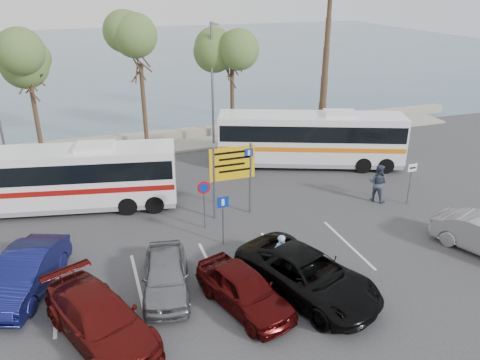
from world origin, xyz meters
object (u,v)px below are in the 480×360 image
object	(u,v)px
coach_bus_right	(310,141)
car_blue	(26,273)
pedestrian_far	(378,183)
street_lamp_right	(213,79)
suv_black	(307,275)
direction_sign	(232,169)
car_red	(244,289)
car_maroon	(100,319)
pedestrian_near	(280,254)
car_silver_a	(166,275)
coach_bus_left	(65,180)

from	to	relation	value
coach_bus_right	car_blue	bearing A→B (deg)	-152.31
pedestrian_far	street_lamp_right	bearing A→B (deg)	-10.29
suv_black	direction_sign	bearing A→B (deg)	73.02
car_red	car_maroon	bearing A→B (deg)	162.05
coach_bus_right	car_maroon	distance (m)	17.41
street_lamp_right	pedestrian_near	world-z (taller)	street_lamp_right
street_lamp_right	car_maroon	distance (m)	19.44
suv_black	pedestrian_far	distance (m)	9.05
coach_bus_right	car_blue	size ratio (longest dim) A/B	2.38
car_blue	coach_bus_right	bearing A→B (deg)	48.47
direction_sign	car_silver_a	bearing A→B (deg)	-130.09
street_lamp_right	pedestrian_far	bearing A→B (deg)	-63.60
street_lamp_right	direction_sign	size ratio (longest dim) A/B	2.23
suv_black	pedestrian_near	xyz separation A→B (m)	(-0.41, 1.50, 0.05)
car_blue	pedestrian_near	size ratio (longest dim) A/B	2.80
pedestrian_far	car_silver_a	bearing A→B (deg)	72.66
car_blue	suv_black	distance (m)	10.18
car_maroon	pedestrian_near	size ratio (longest dim) A/B	3.02
car_maroon	pedestrian_far	bearing A→B (deg)	-1.19
street_lamp_right	coach_bus_right	distance (m)	7.73
direction_sign	car_silver_a	size ratio (longest dim) A/B	0.88
car_red	pedestrian_far	distance (m)	10.99
street_lamp_right	pedestrian_far	distance (m)	12.96
car_maroon	car_red	distance (m)	4.80
direction_sign	pedestrian_near	world-z (taller)	direction_sign
street_lamp_right	coach_bus_left	world-z (taller)	street_lamp_right
car_maroon	coach_bus_left	bearing A→B (deg)	71.63
street_lamp_right	pedestrian_far	xyz separation A→B (m)	(5.54, -11.15, -3.61)
coach_bus_left	car_blue	world-z (taller)	coach_bus_left
car_silver_a	car_maroon	xyz separation A→B (m)	(-2.40, -1.76, 0.04)
car_blue	suv_black	bearing A→B (deg)	1.33
car_blue	coach_bus_left	bearing A→B (deg)	98.41
car_red	suv_black	distance (m)	2.40
coach_bus_left	car_maroon	distance (m)	10.08
direction_sign	car_maroon	distance (m)	9.52
coach_bus_left	pedestrian_far	world-z (taller)	coach_bus_left
direction_sign	car_silver_a	world-z (taller)	direction_sign
coach_bus_right	pedestrian_near	bearing A→B (deg)	-122.05
coach_bus_right	pedestrian_far	distance (m)	5.76
pedestrian_near	street_lamp_right	bearing A→B (deg)	-103.26
car_silver_a	car_maroon	size ratio (longest dim) A/B	0.81
car_blue	car_red	xyz separation A→B (m)	(7.20, -3.39, -0.05)
direction_sign	pedestrian_near	xyz separation A→B (m)	(0.24, -5.20, -1.60)
coach_bus_left	suv_black	distance (m)	12.92
suv_black	pedestrian_near	bearing A→B (deg)	82.75
street_lamp_right	car_blue	xyz separation A→B (m)	(-10.95, -13.63, -3.83)
direction_sign	coach_bus_left	xyz separation A→B (m)	(-7.50, 3.30, -0.89)
coach_bus_right	pedestrian_near	xyz separation A→B (m)	(-6.26, -10.00, -0.75)
car_red	direction_sign	bearing A→B (deg)	57.37
direction_sign	street_lamp_right	bearing A→B (deg)	79.06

